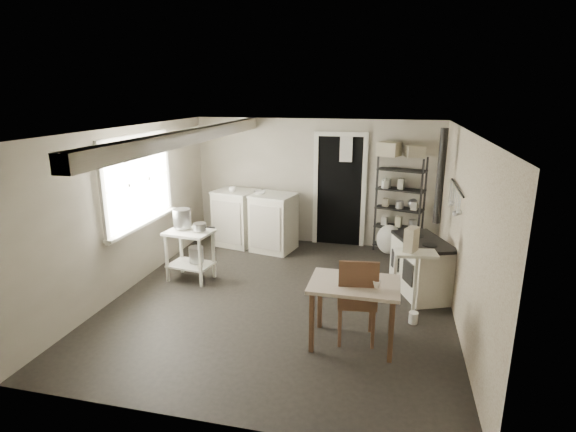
% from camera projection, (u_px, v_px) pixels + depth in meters
% --- Properties ---
extents(floor, '(5.00, 5.00, 0.00)m').
position_uv_depth(floor, '(283.00, 298.00, 6.21)').
color(floor, black).
rests_on(floor, ground).
extents(ceiling, '(5.00, 5.00, 0.00)m').
position_uv_depth(ceiling, '(283.00, 130.00, 5.60)').
color(ceiling, silver).
rests_on(ceiling, wall_back).
extents(wall_back, '(4.50, 0.02, 2.30)m').
position_uv_depth(wall_back, '(315.00, 182.00, 8.25)').
color(wall_back, '#B1AA97').
rests_on(wall_back, ground).
extents(wall_front, '(4.50, 0.02, 2.30)m').
position_uv_depth(wall_front, '(207.00, 302.00, 3.56)').
color(wall_front, '#B1AA97').
rests_on(wall_front, ground).
extents(wall_left, '(0.02, 5.00, 2.30)m').
position_uv_depth(wall_left, '(130.00, 208.00, 6.40)').
color(wall_left, '#B1AA97').
rests_on(wall_left, ground).
extents(wall_right, '(0.02, 5.00, 2.30)m').
position_uv_depth(wall_right, '(464.00, 230.00, 5.41)').
color(wall_right, '#B1AA97').
rests_on(wall_right, ground).
extents(window, '(0.12, 1.76, 1.28)m').
position_uv_depth(window, '(137.00, 182.00, 6.49)').
color(window, white).
rests_on(window, wall_left).
extents(doorway, '(0.96, 0.10, 2.08)m').
position_uv_depth(doorway, '(339.00, 192.00, 8.16)').
color(doorway, white).
rests_on(doorway, ground).
extents(ceiling_beam, '(0.18, 5.00, 0.18)m').
position_uv_depth(ceiling_beam, '(194.00, 136.00, 5.89)').
color(ceiling_beam, white).
rests_on(ceiling_beam, ceiling).
extents(wallpaper_panel, '(0.01, 5.00, 2.30)m').
position_uv_depth(wallpaper_panel, '(463.00, 230.00, 5.41)').
color(wallpaper_panel, '#B9AE96').
rests_on(wallpaper_panel, wall_right).
extents(utensil_rail, '(0.06, 1.20, 0.44)m').
position_uv_depth(utensil_rail, '(456.00, 187.00, 5.88)').
color(utensil_rail, '#B4B4B6').
rests_on(utensil_rail, wall_right).
extents(prep_table, '(0.72, 0.56, 0.77)m').
position_uv_depth(prep_table, '(190.00, 254.00, 6.74)').
color(prep_table, white).
rests_on(prep_table, ground).
extents(stockpot, '(0.32, 0.32, 0.28)m').
position_uv_depth(stockpot, '(182.00, 218.00, 6.68)').
color(stockpot, '#B4B4B6').
rests_on(stockpot, prep_table).
extents(saucepan, '(0.25, 0.25, 0.11)m').
position_uv_depth(saucepan, '(200.00, 227.00, 6.57)').
color(saucepan, '#B4B4B6').
rests_on(saucepan, prep_table).
extents(bucket, '(0.23, 0.23, 0.24)m').
position_uv_depth(bucket, '(196.00, 254.00, 6.78)').
color(bucket, '#B4B4B6').
rests_on(bucket, prep_table).
extents(base_cabinets, '(1.66, 0.97, 1.02)m').
position_uv_depth(base_cabinets, '(255.00, 223.00, 8.16)').
color(base_cabinets, beige).
rests_on(base_cabinets, ground).
extents(mixing_bowl, '(0.34, 0.34, 0.07)m').
position_uv_depth(mixing_bowl, '(260.00, 198.00, 7.92)').
color(mixing_bowl, white).
rests_on(mixing_bowl, base_cabinets).
extents(counter_cup, '(0.15, 0.15, 0.10)m').
position_uv_depth(counter_cup, '(233.00, 195.00, 8.04)').
color(counter_cup, white).
rests_on(counter_cup, base_cabinets).
extents(shelf_rack, '(0.86, 0.53, 1.70)m').
position_uv_depth(shelf_rack, '(400.00, 200.00, 7.79)').
color(shelf_rack, black).
rests_on(shelf_rack, ground).
extents(shelf_jar, '(0.13, 0.13, 0.21)m').
position_uv_depth(shelf_jar, '(386.00, 175.00, 7.71)').
color(shelf_jar, white).
rests_on(shelf_jar, shelf_rack).
extents(storage_box_a, '(0.43, 0.41, 0.24)m').
position_uv_depth(storage_box_a, '(390.00, 138.00, 7.55)').
color(storage_box_a, '#BDB598').
rests_on(storage_box_a, shelf_rack).
extents(storage_box_b, '(0.35, 0.34, 0.19)m').
position_uv_depth(storage_box_b, '(415.00, 140.00, 7.44)').
color(storage_box_b, '#BDB598').
rests_on(storage_box_b, shelf_rack).
extents(stove, '(0.89, 1.13, 0.79)m').
position_uv_depth(stove, '(422.00, 264.00, 6.27)').
color(stove, beige).
rests_on(stove, ground).
extents(stovepipe, '(0.13, 0.13, 1.37)m').
position_uv_depth(stovepipe, '(440.00, 177.00, 6.39)').
color(stovepipe, black).
rests_on(stovepipe, stove).
extents(side_ledge, '(0.56, 0.36, 0.81)m').
position_uv_depth(side_ledge, '(414.00, 280.00, 5.75)').
color(side_ledge, white).
rests_on(side_ledge, ground).
extents(oats_box, '(0.20, 0.24, 0.31)m').
position_uv_depth(oats_box, '(412.00, 236.00, 5.63)').
color(oats_box, '#BDB598').
rests_on(oats_box, side_ledge).
extents(work_table, '(0.98, 0.69, 0.74)m').
position_uv_depth(work_table, '(353.00, 313.00, 5.00)').
color(work_table, beige).
rests_on(work_table, ground).
extents(table_cup, '(0.10, 0.10, 0.08)m').
position_uv_depth(table_cup, '(377.00, 282.00, 4.77)').
color(table_cup, white).
rests_on(table_cup, work_table).
extents(chair, '(0.48, 0.50, 1.03)m').
position_uv_depth(chair, '(357.00, 300.00, 5.06)').
color(chair, '#503322').
rests_on(chair, ground).
extents(flour_sack, '(0.53, 0.49, 0.52)m').
position_uv_depth(flour_sack, '(389.00, 241.00, 7.87)').
color(flour_sack, silver).
rests_on(flour_sack, ground).
extents(floor_crock, '(0.13, 0.13, 0.14)m').
position_uv_depth(floor_crock, '(413.00, 317.00, 5.53)').
color(floor_crock, white).
rests_on(floor_crock, ground).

